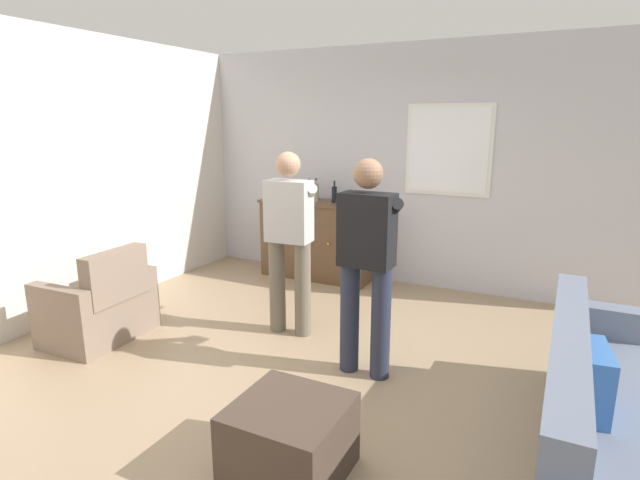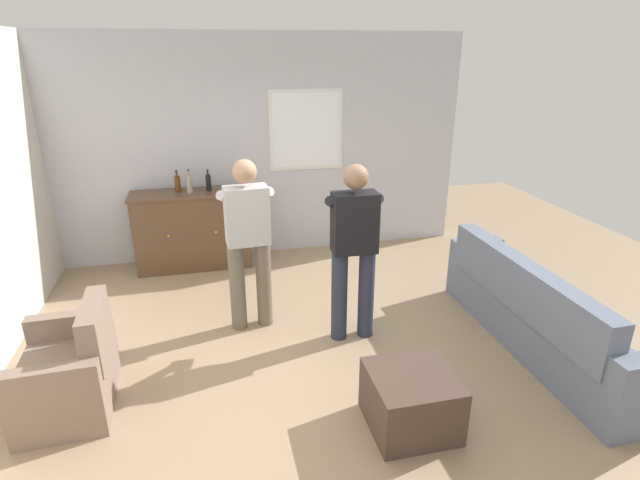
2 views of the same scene
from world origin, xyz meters
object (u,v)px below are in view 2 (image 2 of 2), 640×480
Objects in this scene: sideboard_cabinet at (193,230)px; bottle_spirits_clear at (208,182)px; couch at (534,316)px; person_standing_right at (354,245)px; ottoman at (411,400)px; person_standing_left at (248,237)px; armchair at (71,373)px; bottle_liquor_amber at (178,183)px; bottle_wine_green at (189,183)px.

sideboard_cabinet is 0.63m from bottle_spirits_clear.
person_standing_right is (-1.55, 0.58, 0.61)m from couch.
person_standing_left reaches higher than ottoman.
armchair is (-3.93, 0.10, -0.04)m from couch.
person_standing_right is (1.59, -2.07, -0.14)m from bottle_liquor_amber.
sideboard_cabinet is 0.61m from bottle_liquor_amber.
armchair is 0.54× the size of person_standing_right.
person_standing_right is at bearing -58.95° from bottle_spirits_clear.
bottle_wine_green is 0.17× the size of person_standing_right.
person_standing_left reaches higher than couch.
person_standing_left is (-2.46, 1.00, 0.61)m from couch.
couch is 1.74× the size of sideboard_cabinet.
person_standing_left is at bearing 157.96° from couch.
armchair is 2.57m from ottoman.
bottle_wine_green reaches higher than sideboard_cabinet.
bottle_spirits_clear is at bearing 12.27° from bottle_wine_green.
bottle_wine_green reaches higher than armchair.
sideboard_cabinet is 0.85× the size of person_standing_right.
ottoman is (2.44, -0.80, -0.07)m from armchair.
bottle_liquor_amber is (-3.14, 2.65, 0.75)m from couch.
armchair is 2.76m from bottle_wine_green.
bottle_spirits_clear is at bearing 136.70° from couch.
bottle_wine_green is 3.71m from ottoman.
bottle_liquor_amber reaches higher than ottoman.
ottoman is (1.65, -3.35, -0.86)m from bottle_liquor_amber.
sideboard_cabinet is 2.54m from person_standing_right.
couch is at bearing -20.49° from person_standing_right.
bottle_liquor_amber is (-0.14, 0.08, -0.01)m from bottle_wine_green.
armchair is at bearing -114.55° from bottle_spirits_clear.
ottoman is (1.29, -3.32, -0.86)m from bottle_spirits_clear.
sideboard_cabinet is at bearing 109.14° from bottle_wine_green.
bottle_spirits_clear is 2.38m from person_standing_right.
person_standing_right is at bearing 11.45° from armchair.
bottle_wine_green is 1.67m from person_standing_left.
couch is 3.98m from sideboard_cabinet.
sideboard_cabinet is (-3.01, 2.60, 0.16)m from couch.
sideboard_cabinet is 4.99× the size of bottle_wine_green.
sideboard_cabinet reaches higher than couch.
bottle_liquor_amber is 1.79m from person_standing_left.
person_standing_right reaches higher than bottle_liquor_amber.
bottle_liquor_amber is 0.16× the size of person_standing_left.
person_standing_right is at bearing -54.16° from sideboard_cabinet.
armchair is at bearing -148.47° from person_standing_left.
bottle_spirits_clear is (1.15, 2.52, 0.79)m from armchair.
ottoman is 1.47m from person_standing_right.
bottle_liquor_amber is 0.36m from bottle_spirits_clear.
couch is 4.17m from bottle_liquor_amber.
bottle_spirits_clear is 0.44× the size of ottoman.
bottle_wine_green is (0.93, 2.47, 0.80)m from armchair.
armchair is 0.64× the size of sideboard_cabinet.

